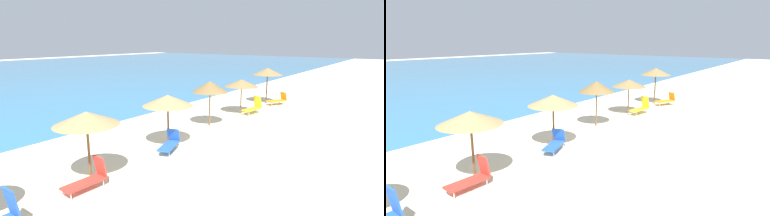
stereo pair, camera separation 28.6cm
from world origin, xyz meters
The scene contains 10 objects.
ground_plane centered at (0.00, 0.00, 0.00)m, with size 160.00×160.00×0.00m, color beige.
beach_umbrella_1 centered at (-7.37, 2.27, 2.33)m, with size 2.30×2.30×2.58m.
beach_umbrella_2 centered at (-2.89, 2.40, 2.25)m, with size 2.38×2.38×2.51m.
beach_umbrella_3 centered at (1.30, 2.80, 2.36)m, with size 2.12×2.12×2.69m.
beach_umbrella_4 centered at (5.15, 2.76, 2.14)m, with size 2.31×2.31×2.39m.
beach_umbrella_5 centered at (9.58, 2.79, 2.57)m, with size 2.33×2.33×2.85m.
lounge_chair_0 centered at (-3.32, 1.95, 0.38)m, with size 1.69×1.13×0.92m.
lounge_chair_1 centered at (-7.80, 1.75, 0.40)m, with size 1.52×0.61×1.05m.
lounge_chair_2 centered at (9.61, 1.81, 0.41)m, with size 1.73×1.29×0.97m.
lounge_chair_3 centered at (5.72, 2.07, 0.48)m, with size 1.72×0.78×1.19m.
Camera 1 is at (-13.53, -6.89, 5.02)m, focal length 28.82 mm.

